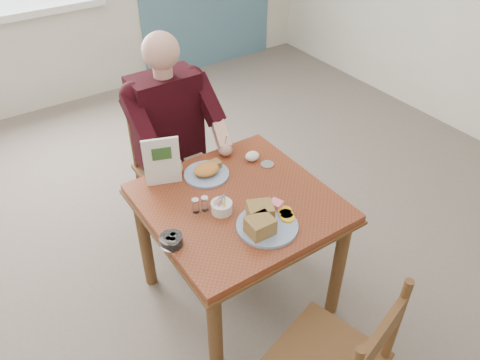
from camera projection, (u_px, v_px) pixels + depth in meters
floor at (239, 294)px, 2.83m from camera, size 6.00×6.00×0.00m
lemon_wedge at (264, 226)px, 2.19m from camera, size 0.05×0.04×0.03m
napkin at (252, 156)px, 2.63m from camera, size 0.10×0.09×0.05m
metal_dish at (267, 164)px, 2.60m from camera, size 0.09×0.09×0.01m
table at (238, 216)px, 2.44m from camera, size 0.92×0.92×0.75m
chair_far at (171, 166)px, 3.06m from camera, size 0.42×0.42×0.95m
diner at (173, 129)px, 2.80m from camera, size 0.53×0.56×1.39m
near_plate at (264, 221)px, 2.19m from camera, size 0.34×0.34×0.10m
far_plate at (207, 171)px, 2.52m from camera, size 0.26×0.26×0.07m
caddy at (222, 207)px, 2.28m from camera, size 0.14×0.14×0.08m
shakers at (200, 205)px, 2.28m from camera, size 0.09×0.05×0.08m
creamer at (171, 241)px, 2.10m from camera, size 0.11×0.11×0.05m
menu at (162, 161)px, 2.39m from camera, size 0.18×0.08×0.28m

